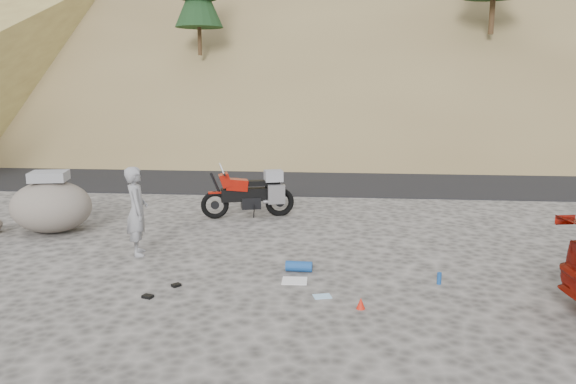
% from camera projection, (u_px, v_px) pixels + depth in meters
% --- Properties ---
extents(ground, '(140.00, 140.00, 0.00)m').
position_uv_depth(ground, '(234.00, 257.00, 10.18)').
color(ground, '#403E3B').
rests_on(ground, ground).
extents(road, '(120.00, 7.00, 0.05)m').
position_uv_depth(road, '(284.00, 175.00, 18.98)').
color(road, black).
rests_on(road, ground).
extents(motorcycle, '(2.14, 1.00, 1.31)m').
position_uv_depth(motorcycle, '(252.00, 194.00, 13.09)').
color(motorcycle, black).
rests_on(motorcycle, ground).
extents(man, '(0.58, 0.70, 1.64)m').
position_uv_depth(man, '(139.00, 254.00, 10.37)').
color(man, gray).
rests_on(man, ground).
extents(boulder, '(1.69, 1.44, 1.27)m').
position_uv_depth(boulder, '(51.00, 206.00, 11.80)').
color(boulder, '#615B53').
rests_on(boulder, ground).
extents(gear_white_cloth, '(0.41, 0.36, 0.01)m').
position_uv_depth(gear_white_cloth, '(295.00, 281.00, 8.97)').
color(gear_white_cloth, white).
rests_on(gear_white_cloth, ground).
extents(gear_blue_mat, '(0.45, 0.20, 0.18)m').
position_uv_depth(gear_blue_mat, '(299.00, 266.00, 9.41)').
color(gear_blue_mat, navy).
rests_on(gear_blue_mat, ground).
extents(gear_bottle, '(0.08, 0.08, 0.19)m').
position_uv_depth(gear_bottle, '(439.00, 278.00, 8.82)').
color(gear_bottle, navy).
rests_on(gear_bottle, ground).
extents(gear_funnel, '(0.16, 0.16, 0.16)m').
position_uv_depth(gear_funnel, '(361.00, 303.00, 7.87)').
color(gear_funnel, red).
rests_on(gear_funnel, ground).
extents(gear_glove_a, '(0.18, 0.15, 0.04)m').
position_uv_depth(gear_glove_a, '(148.00, 296.00, 8.28)').
color(gear_glove_a, black).
rests_on(gear_glove_a, ground).
extents(gear_glove_b, '(0.16, 0.16, 0.04)m').
position_uv_depth(gear_glove_b, '(176.00, 285.00, 8.73)').
color(gear_glove_b, black).
rests_on(gear_glove_b, ground).
extents(gear_blue_cloth, '(0.30, 0.26, 0.01)m').
position_uv_depth(gear_blue_cloth, '(322.00, 296.00, 8.32)').
color(gear_blue_cloth, '#99C9ED').
rests_on(gear_blue_cloth, ground).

